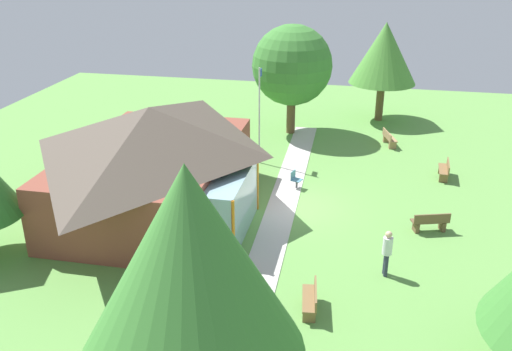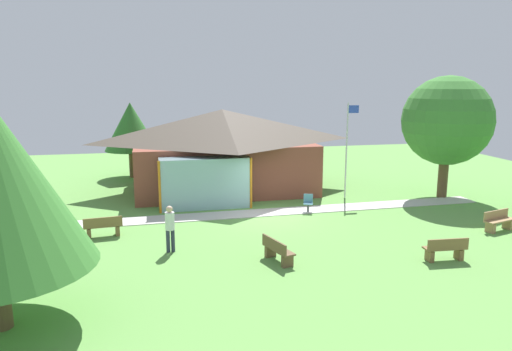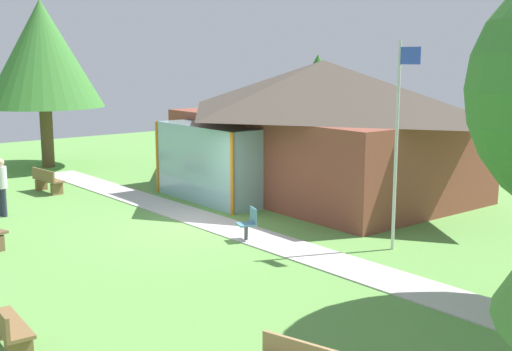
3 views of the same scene
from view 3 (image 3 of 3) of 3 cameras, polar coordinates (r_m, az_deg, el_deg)
ground_plane at (r=18.26m, az=-5.28°, el=-4.58°), size 44.00×44.00×0.00m
pavilion at (r=22.57m, az=5.41°, el=4.39°), size 10.71×8.15×4.57m
footpath at (r=18.63m, az=-3.50°, el=-4.20°), size 21.88×1.77×0.03m
flagpole at (r=15.99m, az=12.25°, el=3.36°), size 0.64×0.08×5.05m
bench_mid_left at (r=23.94m, az=-17.71°, el=-0.48°), size 1.54×0.61×0.84m
bench_front_right at (r=11.45m, az=-20.97°, el=-12.28°), size 1.52×0.53×0.84m
patio_chair_lawn_spare at (r=16.86m, az=-0.66°, el=-4.33°), size 0.56×0.56×0.86m
visitor_strolling_lawn at (r=20.70m, az=-21.29°, el=-0.58°), size 0.34×0.34×1.74m
tree_west_hedge at (r=29.28m, az=-18.10°, el=10.01°), size 4.96×4.96×7.04m
tree_behind_pavilion_left at (r=29.53m, az=5.38°, el=7.47°), size 3.37×3.37×4.79m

